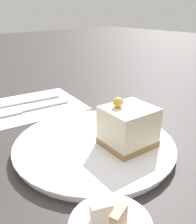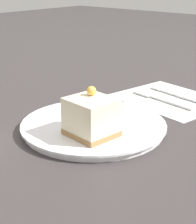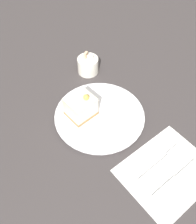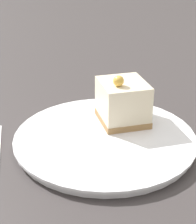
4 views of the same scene
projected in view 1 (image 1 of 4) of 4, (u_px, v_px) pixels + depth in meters
The scene contains 6 objects.
ground_plane at pixel (91, 137), 0.48m from camera, with size 4.00×4.00×0.00m, color #383333.
plate at pixel (94, 144), 0.44m from camera, with size 0.28×0.28×0.01m.
cake_slice at pixel (128, 126), 0.41m from camera, with size 0.08×0.09×0.08m.
napkin at pixel (32, 106), 0.63m from camera, with size 0.23×0.27×0.00m.
fork at pixel (29, 109), 0.60m from camera, with size 0.04×0.17×0.00m.
knife at pixel (34, 100), 0.65m from camera, with size 0.04×0.17×0.00m.
Camera 1 is at (-0.32, 0.27, 0.23)m, focal length 40.00 mm.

